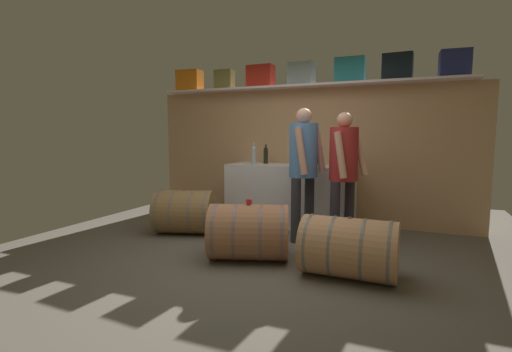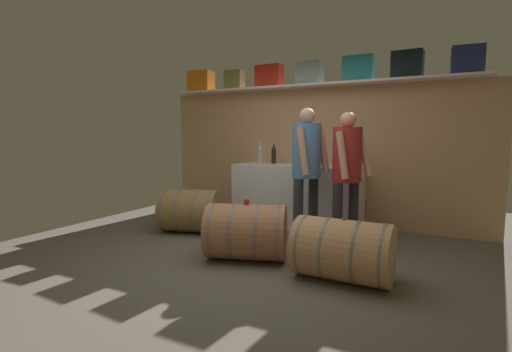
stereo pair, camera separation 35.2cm
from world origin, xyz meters
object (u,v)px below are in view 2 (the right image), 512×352
object	(u,v)px
toolcase_orange	(201,82)
toolcase_teal	(358,69)
wine_bottle_green	(349,157)
wine_bottle_clear	(260,155)
wine_bottle_dark	(274,155)
toolcase_red	(269,76)
wine_glass	(310,159)
toolcase_black	(407,65)
wine_barrel_flank	(343,250)
wine_barrel_near	(246,232)
toolcase_navy	(467,61)
toolcase_olive	(234,80)
wine_barrel_far	(191,211)
tasting_cup	(247,202)
winemaker_pouring	(347,165)
work_cabinet	(297,196)
toolcase_grey	(310,73)
visitor_tasting	(307,160)

from	to	relation	value
toolcase_orange	toolcase_teal	bearing A→B (deg)	-4.47
wine_bottle_green	wine_bottle_clear	xyz separation A→B (m)	(-1.20, -0.45, 0.02)
wine_bottle_green	wine_bottle_dark	xyz separation A→B (m)	(-1.15, -0.07, 0.01)
toolcase_red	toolcase_orange	bearing A→B (deg)	-177.62
wine_bottle_dark	wine_glass	world-z (taller)	wine_bottle_dark
toolcase_black	wine_barrel_flank	distance (m)	2.85
toolcase_black	wine_barrel_near	xyz separation A→B (m)	(-1.37, -1.92, -1.97)
toolcase_navy	toolcase_teal	bearing A→B (deg)	176.34
toolcase_olive	wine_barrel_far	bearing A→B (deg)	-92.96
tasting_cup	winemaker_pouring	xyz separation A→B (m)	(0.83, 1.01, 0.36)
work_cabinet	toolcase_black	bearing A→B (deg)	9.69
toolcase_teal	work_cabinet	size ratio (longest dim) A/B	0.22
wine_bottle_green	wine_barrel_flank	bearing A→B (deg)	-77.41
toolcase_navy	toolcase_grey	bearing A→B (deg)	176.34
toolcase_navy	wine_bottle_clear	bearing A→B (deg)	-172.67
work_cabinet	tasting_cup	distance (m)	1.69
wine_barrel_flank	wine_glass	bearing A→B (deg)	118.85
wine_bottle_dark	wine_glass	bearing A→B (deg)	-2.49
winemaker_pouring	wine_barrel_near	bearing A→B (deg)	-12.90
wine_barrel_flank	visitor_tasting	bearing A→B (deg)	125.88
wine_glass	toolcase_olive	bearing A→B (deg)	173.34
toolcase_grey	tasting_cup	world-z (taller)	toolcase_grey
toolcase_navy	wine_barrel_far	bearing A→B (deg)	-162.75
toolcase_grey	toolcase_navy	world-z (taller)	toolcase_navy
wine_bottle_clear	wine_barrel_flank	world-z (taller)	wine_bottle_clear
wine_barrel_flank	visitor_tasting	world-z (taller)	visitor_tasting
toolcase_black	toolcase_navy	world-z (taller)	toolcase_black
toolcase_red	toolcase_black	world-z (taller)	toolcase_black
toolcase_teal	wine_bottle_clear	world-z (taller)	toolcase_teal
wine_bottle_dark	wine_barrel_far	bearing A→B (deg)	-123.70
toolcase_grey	wine_barrel_near	world-z (taller)	toolcase_grey
toolcase_red	toolcase_black	bearing A→B (deg)	2.38
toolcase_orange	wine_bottle_green	distance (m)	2.88
toolcase_grey	winemaker_pouring	distance (m)	1.76
toolcase_black	wine_bottle_green	xyz separation A→B (m)	(-0.72, -0.06, -1.24)
toolcase_navy	wine_bottle_green	size ratio (longest dim) A/B	1.26
toolcase_orange	wine_barrel_near	world-z (taller)	toolcase_orange
toolcase_orange	wine_barrel_far	bearing A→B (deg)	-65.72
wine_bottle_green	wine_barrel_near	xyz separation A→B (m)	(-0.65, -1.86, -0.74)
toolcase_black	wine_barrel_near	size ratio (longest dim) A/B	0.39
wine_bottle_clear	visitor_tasting	distance (m)	0.99
toolcase_grey	toolcase_teal	bearing A→B (deg)	4.23
wine_barrel_far	visitor_tasting	bearing A→B (deg)	-5.98
work_cabinet	wine_barrel_near	bearing A→B (deg)	-87.80
toolcase_grey	wine_bottle_clear	bearing A→B (deg)	-134.00
toolcase_orange	toolcase_navy	distance (m)	4.01
toolcase_red	toolcase_grey	xyz separation A→B (m)	(0.67, 0.00, -0.00)
toolcase_teal	wine_barrel_far	world-z (taller)	toolcase_teal
toolcase_olive	visitor_tasting	bearing A→B (deg)	-34.64
toolcase_black	toolcase_navy	bearing A→B (deg)	3.45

